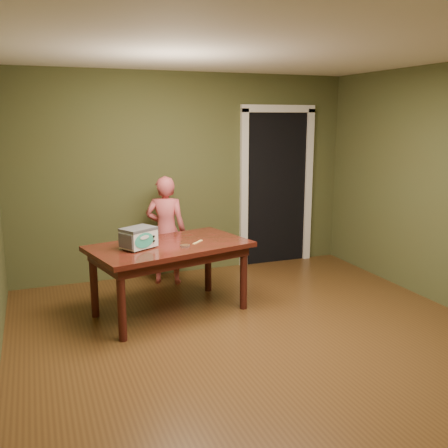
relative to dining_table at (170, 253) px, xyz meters
name	(u,v)px	position (x,y,z in m)	size (l,w,h in m)	color
floor	(270,349)	(0.61, -1.15, -0.65)	(5.00, 5.00, 0.00)	#523417
room_shell	(274,157)	(0.61, -1.15, 1.06)	(4.52, 5.02, 2.61)	#414927
doorway	(267,186)	(1.91, 1.63, 0.41)	(1.10, 0.66, 2.25)	black
dining_table	(170,253)	(0.00, 0.00, 0.00)	(1.77, 1.25, 0.75)	#33150B
toy_oven	(139,237)	(-0.33, -0.06, 0.22)	(0.40, 0.36, 0.21)	#4C4F54
baking_pan	(185,246)	(0.12, -0.17, 0.11)	(0.10, 0.10, 0.02)	silver
spatula	(198,242)	(0.29, -0.04, 0.10)	(0.18, 0.03, 0.01)	#EEC567
child	(166,230)	(0.21, 0.97, 0.02)	(0.49, 0.32, 1.34)	#C95357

